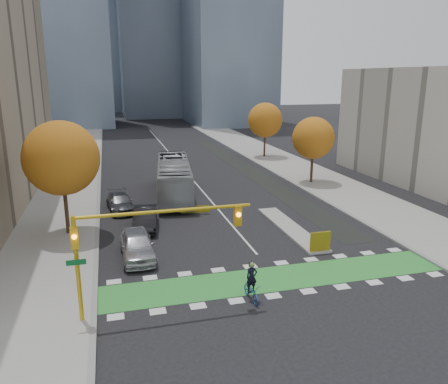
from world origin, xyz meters
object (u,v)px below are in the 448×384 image
tree_east_near (313,138)px  tree_east_far (265,120)px  parked_car_a (137,245)px  tree_west (61,158)px  parked_car_b (145,218)px  cyclist (251,288)px  hazard_board (320,242)px  bus (174,178)px  parked_car_c (120,203)px  traffic_signal_west (134,236)px

tree_east_near → tree_east_far: 16.01m
parked_car_a → tree_east_far: bearing=56.5°
tree_west → parked_car_b: (5.50, -0.05, -4.82)m
tree_east_far → cyclist: size_ratio=3.68×
hazard_board → tree_east_near: size_ratio=0.20×
bus → parked_car_b: (-3.50, -8.55, -0.99)m
bus → parked_car_c: bearing=-139.3°
tree_west → parked_car_b: bearing=-0.5°
bus → parked_car_c: 6.27m
tree_east_near → parked_car_a: (-19.46, -15.52, -4.00)m
bus → parked_car_a: bus is taller
tree_east_far → cyclist: (-14.74, -38.50, -4.55)m
traffic_signal_west → parked_car_c: 17.92m
tree_east_near → traffic_signal_west: bearing=-131.5°
parked_car_b → traffic_signal_west: bearing=-89.9°
traffic_signal_west → tree_east_near: bearing=48.5°
tree_east_far → tree_east_near: bearing=-91.8°
hazard_board → tree_west: size_ratio=0.17×
bus → parked_car_b: bearing=-105.1°
hazard_board → bus: bus is taller
hazard_board → parked_car_b: parked_car_b is taller
tree_west → parked_car_a: bearing=-50.6°
cyclist → bus: (-0.76, 21.00, 1.09)m
bus → tree_east_far: bearing=55.6°
hazard_board → tree_west: bearing=154.0°
tree_east_far → parked_car_b: tree_east_far is taller
parked_car_c → tree_west: bearing=-133.4°
traffic_signal_west → cyclist: bearing=0.1°
cyclist → parked_car_a: size_ratio=0.41×
hazard_board → traffic_signal_west: size_ratio=0.16×
parked_car_a → parked_car_b: 5.56m
tree_west → traffic_signal_west: 13.25m
tree_west → cyclist: tree_west is taller
traffic_signal_west → tree_west: bearing=108.0°
tree_east_near → traffic_signal_west: size_ratio=0.83×
cyclist → parked_car_c: bearing=104.7°
tree_west → traffic_signal_west: bearing=-72.0°
traffic_signal_west → cyclist: (5.69, 0.01, -3.34)m
tree_west → cyclist: bearing=-52.0°
tree_east_near → bus: bearing=-174.3°
tree_west → parked_car_c: bearing=52.9°
cyclist → parked_car_b: bearing=105.0°
cyclist → tree_east_far: bearing=65.1°
hazard_board → parked_car_b: size_ratio=0.29×
parked_car_a → tree_east_near: bearing=37.4°
traffic_signal_west → parked_car_a: bearing=86.2°
traffic_signal_west → parked_car_c: traffic_signal_west is taller
parked_car_a → traffic_signal_west: bearing=-95.0°
tree_east_far → parked_car_a: size_ratio=1.51×
traffic_signal_west → bus: size_ratio=0.66×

